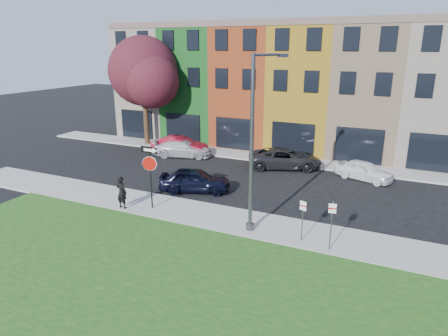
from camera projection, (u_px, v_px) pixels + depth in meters
The scene contains 15 objects.
ground at pixel (193, 245), 17.86m from camera, with size 120.00×120.00×0.00m, color black.
sidewalk_near at pixel (258, 226), 19.63m from camera, with size 40.00×3.00×0.12m, color gray.
sidewalk_far at pixel (252, 156), 32.05m from camera, with size 40.00×2.40×0.12m, color gray.
rowhouse_block at pixel (283, 87), 35.77m from camera, with size 30.00×10.12×10.00m.
stop_sign at pixel (150, 165), 20.93m from camera, with size 1.05×0.12×3.41m.
man at pixel (122, 192), 21.39m from camera, with size 0.68×0.48×1.78m, color black.
sedan_near at pixel (195, 180), 24.22m from camera, with size 4.61×3.08×1.46m, color black.
parked_car_red at pixel (180, 146), 32.44m from camera, with size 4.76×2.22×1.51m, color maroon.
parked_car_silver at pixel (183, 148), 31.92m from camera, with size 4.96×3.15×1.34m, color #B0AFB4.
parked_car_dark at pixel (285, 158), 28.91m from camera, with size 5.75×4.12×1.45m, color black.
parked_car_white at pixel (364, 170), 26.38m from camera, with size 4.05×2.68×1.28m, color white.
street_lamp at pixel (254, 145), 18.04m from camera, with size 1.09×2.49×8.14m.
parking_sign_a at pixel (303, 215), 17.66m from camera, with size 0.31×0.14×1.96m.
parking_sign_b at pixel (332, 220), 16.77m from camera, with size 0.32×0.11×2.25m.
tree_purple at pixel (145, 73), 34.11m from camera, with size 7.09×6.20×9.31m.
Camera 1 is at (8.05, -13.97, 8.53)m, focal length 32.00 mm.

